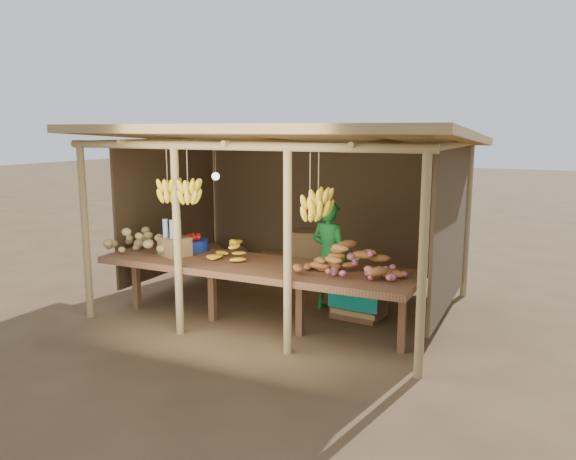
% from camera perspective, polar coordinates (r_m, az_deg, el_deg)
% --- Properties ---
extents(ground, '(60.00, 60.00, 0.00)m').
position_cam_1_polar(ground, '(7.74, -0.00, -7.68)').
color(ground, brown).
rests_on(ground, ground).
extents(stall_structure, '(4.70, 3.50, 2.43)m').
position_cam_1_polar(stall_structure, '(7.32, -0.09, 6.59)').
color(stall_structure, '#A08552').
rests_on(stall_structure, ground).
extents(counter, '(3.90, 1.05, 0.80)m').
position_cam_1_polar(counter, '(6.72, -3.45, -3.92)').
color(counter, brown).
rests_on(counter, ground).
extents(potato_heap, '(1.25, 0.98, 0.37)m').
position_cam_1_polar(potato_heap, '(7.54, -14.05, -0.73)').
color(potato_heap, tan).
rests_on(potato_heap, counter).
extents(sweet_potato_heap, '(1.21, 0.91, 0.36)m').
position_cam_1_polar(sweet_potato_heap, '(6.24, 5.89, -2.77)').
color(sweet_potato_heap, '#A7632B').
rests_on(sweet_potato_heap, counter).
extents(onion_heap, '(0.89, 0.59, 0.36)m').
position_cam_1_polar(onion_heap, '(6.08, 7.73, -3.18)').
color(onion_heap, '#BC5B67').
rests_on(onion_heap, counter).
extents(banana_pile, '(0.59, 0.36, 0.35)m').
position_cam_1_polar(banana_pile, '(6.86, -5.38, -1.63)').
color(banana_pile, yellow).
rests_on(banana_pile, counter).
extents(tomato_basin, '(0.41, 0.41, 0.21)m').
position_cam_1_polar(tomato_basin, '(7.50, -9.62, -1.38)').
color(tomato_basin, navy).
rests_on(tomato_basin, counter).
extents(bottle_box, '(0.46, 0.42, 0.47)m').
position_cam_1_polar(bottle_box, '(7.22, -11.45, -1.14)').
color(bottle_box, olive).
rests_on(bottle_box, counter).
extents(vendor, '(0.61, 0.49, 1.47)m').
position_cam_1_polar(vendor, '(7.37, 4.20, -2.67)').
color(vendor, '#187026').
rests_on(vendor, ground).
extents(tarp_crate, '(0.72, 0.64, 0.79)m').
position_cam_1_polar(tarp_crate, '(7.27, 7.24, -6.27)').
color(tarp_crate, brown).
rests_on(tarp_crate, ground).
extents(carton_stack, '(1.16, 0.54, 0.80)m').
position_cam_1_polar(carton_stack, '(8.83, 1.07, -3.03)').
color(carton_stack, olive).
rests_on(carton_stack, ground).
extents(burlap_sacks, '(0.96, 0.50, 0.68)m').
position_cam_1_polar(burlap_sacks, '(9.11, -6.33, -3.05)').
color(burlap_sacks, '#4D3B23').
rests_on(burlap_sacks, ground).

